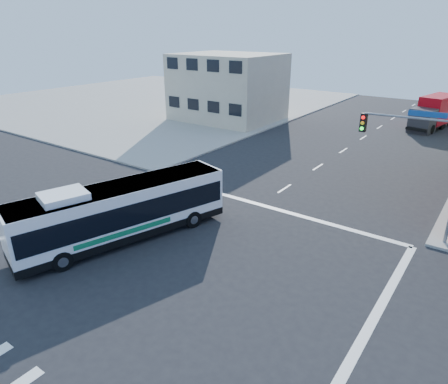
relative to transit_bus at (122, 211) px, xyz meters
The scene contains 6 objects.
ground 4.28m from the transit_bus, 18.01° to the right, with size 120.00×120.00×0.00m, color black.
sidewalk_nw 46.06m from the transit_bus, 132.78° to the left, with size 50.00×50.00×0.15m, color gray.
building_west 31.77m from the transit_bus, 114.78° to the left, with size 12.06×10.06×8.00m.
signal_mast_ne 16.23m from the transit_bus, 36.27° to the left, with size 7.91×1.13×8.07m.
transit_bus is the anchor object (origin of this frame).
box_truck 39.59m from the transit_bus, 77.20° to the left, with size 3.93×8.48×3.68m.
Camera 1 is at (12.11, -11.47, 10.83)m, focal length 32.00 mm.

